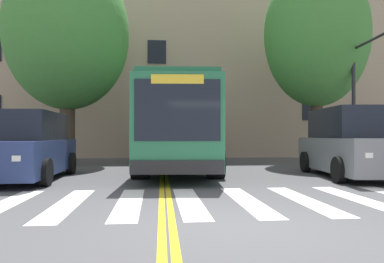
# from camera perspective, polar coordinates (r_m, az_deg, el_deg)

# --- Properties ---
(ground_plane) EXTENTS (120.00, 120.00, 0.00)m
(ground_plane) POSITION_cam_1_polar(r_m,az_deg,el_deg) (5.86, 6.68, -14.16)
(ground_plane) COLOR #4C4C4F
(crosswalk) EXTENTS (9.11, 3.78, 0.01)m
(crosswalk) POSITION_cam_1_polar(r_m,az_deg,el_deg) (7.92, 4.03, -10.55)
(crosswalk) COLOR white
(crosswalk) RESTS_ON ground
(lane_line_yellow_inner) EXTENTS (0.12, 36.00, 0.01)m
(lane_line_yellow_inner) POSITION_cam_1_polar(r_m,az_deg,el_deg) (21.75, -4.65, -4.17)
(lane_line_yellow_inner) COLOR gold
(lane_line_yellow_inner) RESTS_ON ground
(lane_line_yellow_outer) EXTENTS (0.12, 36.00, 0.01)m
(lane_line_yellow_outer) POSITION_cam_1_polar(r_m,az_deg,el_deg) (21.75, -4.23, -4.17)
(lane_line_yellow_outer) COLOR gold
(lane_line_yellow_outer) RESTS_ON ground
(city_bus) EXTENTS (3.28, 11.71, 3.20)m
(city_bus) POSITION_cam_1_polar(r_m,az_deg,el_deg) (15.36, -2.04, 0.80)
(city_bus) COLOR #28704C
(city_bus) RESTS_ON ground
(car_navy_near_lane) EXTENTS (2.36, 5.27, 2.09)m
(car_navy_near_lane) POSITION_cam_1_polar(r_m,az_deg,el_deg) (12.61, -23.90, -2.23)
(car_navy_near_lane) COLOR navy
(car_navy_near_lane) RESTS_ON ground
(car_grey_far_lane) EXTENTS (2.48, 5.31, 2.26)m
(car_grey_far_lane) POSITION_cam_1_polar(r_m,az_deg,el_deg) (13.37, 22.80, -1.83)
(car_grey_far_lane) COLOR slate
(car_grey_far_lane) RESTS_ON ground
(traffic_light_near_corner) EXTENTS (0.46, 3.39, 5.64)m
(traffic_light_near_corner) POSITION_cam_1_polar(r_m,az_deg,el_deg) (16.71, 25.31, 7.65)
(traffic_light_near_corner) COLOR #28282D
(traffic_light_near_corner) RESTS_ON ground
(street_tree_curbside_large) EXTENTS (7.22, 7.12, 9.78)m
(street_tree_curbside_large) POSITION_cam_1_polar(r_m,az_deg,el_deg) (19.65, 18.46, 13.82)
(street_tree_curbside_large) COLOR #4C3D2D
(street_tree_curbside_large) RESTS_ON ground
(street_tree_curbside_small) EXTENTS (7.98, 7.99, 9.70)m
(street_tree_curbside_small) POSITION_cam_1_polar(r_m,az_deg,el_deg) (18.86, -18.43, 13.99)
(street_tree_curbside_small) COLOR #4C3D2D
(street_tree_curbside_small) RESTS_ON ground
(building_facade) EXTENTS (35.72, 8.27, 12.00)m
(building_facade) POSITION_cam_1_polar(r_m,az_deg,el_deg) (27.28, 4.91, 9.22)
(building_facade) COLOR tan
(building_facade) RESTS_ON ground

